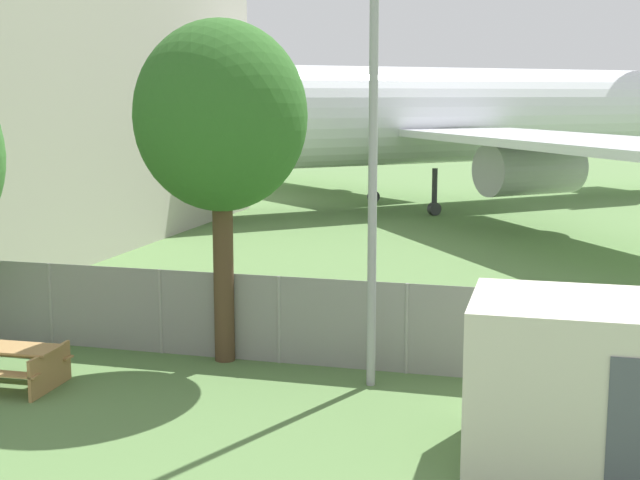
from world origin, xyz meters
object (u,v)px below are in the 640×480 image
at_px(airplane, 375,118).
at_px(tree_behind_benches, 221,118).
at_px(picnic_bench_near_cabin, 7,361).
at_px(portable_cabin, 595,383).

height_order(airplane, tree_behind_benches, airplane).
xyz_separation_m(airplane, picnic_bench_near_cabin, (-1.26, -26.34, -3.75)).
relative_size(airplane, portable_cabin, 11.21).
bearing_deg(airplane, tree_behind_benches, 52.67).
bearing_deg(portable_cabin, tree_behind_benches, 153.88).
bearing_deg(picnic_bench_near_cabin, tree_behind_benches, 38.91).
relative_size(airplane, tree_behind_benches, 5.96).
distance_m(picnic_bench_near_cabin, tree_behind_benches, 5.99).
bearing_deg(portable_cabin, picnic_bench_near_cabin, 175.25).
distance_m(portable_cabin, picnic_bench_near_cabin, 10.22).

